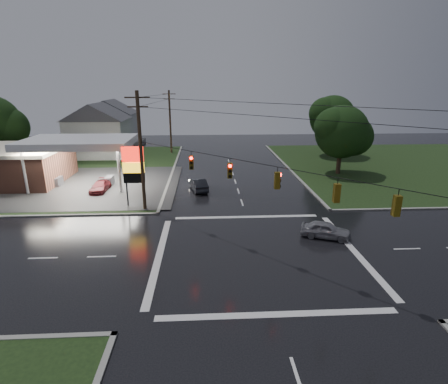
{
  "coord_description": "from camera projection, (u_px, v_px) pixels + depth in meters",
  "views": [
    {
      "loc": [
        -3.64,
        -22.36,
        11.57
      ],
      "look_at": [
        -2.15,
        5.08,
        3.0
      ],
      "focal_mm": 28.0,
      "sensor_mm": 36.0,
      "label": 1
    }
  ],
  "objects": [
    {
      "name": "utility_pole_n",
      "position": [
        170.0,
        121.0,
        59.05
      ],
      "size": [
        2.2,
        0.32,
        10.5
      ],
      "color": "#382619",
      "rests_on": "ground"
    },
    {
      "name": "grass_ne",
      "position": [
        408.0,
        166.0,
        51.07
      ],
      "size": [
        36.0,
        36.0,
        0.08
      ],
      "primitive_type": "cube",
      "color": "black",
      "rests_on": "ground"
    },
    {
      "name": "grass_nw",
      "position": [
        44.0,
        170.0,
        48.38
      ],
      "size": [
        36.0,
        36.0,
        0.08
      ],
      "primitive_type": "cube",
      "color": "black",
      "rests_on": "ground"
    },
    {
      "name": "traffic_signals",
      "position": [
        261.0,
        164.0,
        23.0
      ],
      "size": [
        26.87,
        26.87,
        1.47
      ],
      "color": "black",
      "rests_on": "ground"
    },
    {
      "name": "car_north",
      "position": [
        198.0,
        184.0,
        39.27
      ],
      "size": [
        2.35,
        4.42,
        1.38
      ],
      "primitive_type": "imported",
      "rotation": [
        0.0,
        0.0,
        3.36
      ],
      "color": "black",
      "rests_on": "ground"
    },
    {
      "name": "car_crossing",
      "position": [
        326.0,
        230.0,
        27.24
      ],
      "size": [
        4.06,
        2.82,
        1.28
      ],
      "primitive_type": "imported",
      "rotation": [
        0.0,
        0.0,
        1.19
      ],
      "color": "gray",
      "rests_on": "ground"
    },
    {
      "name": "house_near",
      "position": [
        99.0,
        129.0,
        56.87
      ],
      "size": [
        11.05,
        8.48,
        8.6
      ],
      "color": "silver",
      "rests_on": "ground"
    },
    {
      "name": "tree_ne_far",
      "position": [
        333.0,
        118.0,
        56.4
      ],
      "size": [
        8.46,
        7.2,
        9.8
      ],
      "color": "black",
      "rests_on": "ground"
    },
    {
      "name": "gas_station",
      "position": [
        21.0,
        162.0,
        41.64
      ],
      "size": [
        26.2,
        18.0,
        5.6
      ],
      "color": "#2D2D2D",
      "rests_on": "ground"
    },
    {
      "name": "house_far",
      "position": [
        111.0,
        122.0,
        68.26
      ],
      "size": [
        11.05,
        8.48,
        8.6
      ],
      "color": "silver",
      "rests_on": "ground"
    },
    {
      "name": "utility_pole_nw",
      "position": [
        141.0,
        150.0,
        31.81
      ],
      "size": [
        2.2,
        0.32,
        11.0
      ],
      "color": "#382619",
      "rests_on": "ground"
    },
    {
      "name": "tree_ne_near",
      "position": [
        343.0,
        132.0,
        44.99
      ],
      "size": [
        7.99,
        6.8,
        8.98
      ],
      "color": "black",
      "rests_on": "ground"
    },
    {
      "name": "ground",
      "position": [
        258.0,
        253.0,
        24.95
      ],
      "size": [
        120.0,
        120.0,
        0.0
      ],
      "primitive_type": "plane",
      "color": "black",
      "rests_on": "ground"
    },
    {
      "name": "car_pump",
      "position": [
        100.0,
        186.0,
        38.9
      ],
      "size": [
        1.75,
        4.07,
        1.17
      ],
      "primitive_type": "imported",
      "rotation": [
        0.0,
        0.0,
        -0.03
      ],
      "color": "#531316",
      "rests_on": "ground"
    },
    {
      "name": "pylon_sign",
      "position": [
        133.0,
        166.0,
        33.22
      ],
      "size": [
        2.0,
        0.35,
        6.0
      ],
      "color": "#59595E",
      "rests_on": "ground"
    }
  ]
}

